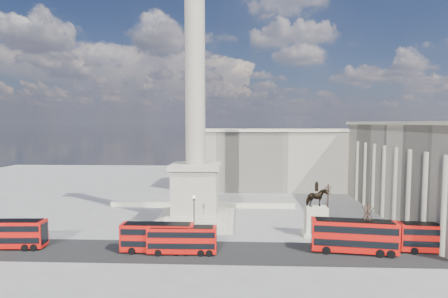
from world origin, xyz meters
TOP-DOWN VIEW (x-y plane):
  - ground at (0.00, 0.00)m, footprint 180.00×180.00m
  - asphalt_road at (5.00, -10.00)m, footprint 120.00×9.00m
  - nelsons_column at (0.00, 5.00)m, footprint 14.00×14.00m
  - balustrade_wall at (0.00, 16.00)m, footprint 40.00×0.60m
  - building_east at (45.00, 10.00)m, footprint 19.00×46.00m
  - building_northeast at (20.00, 40.00)m, footprint 51.00×17.00m
  - red_bus_a at (-3.47, -10.33)m, footprint 10.30×2.56m
  - red_bus_b at (0.08, -10.75)m, footprint 9.66×2.47m
  - red_bus_c at (24.16, -9.43)m, footprint 11.82×4.06m
  - red_bus_d at (35.91, -8.89)m, footprint 10.40×3.16m
  - red_bus_e at (-25.48, -9.79)m, footprint 10.47×2.94m
  - victorian_lamp at (0.79, -3.63)m, footprint 0.59×0.59m
  - equestrian_statue at (20.49, -1.88)m, footprint 4.32×3.24m
  - bare_tree_near at (26.11, -8.92)m, footprint 1.69×1.69m
  - bare_tree_mid at (38.52, 8.61)m, footprint 1.91×1.91m
  - bare_tree_far at (25.83, 11.78)m, footprint 1.58×1.58m
  - pedestrian_walking at (22.20, -3.59)m, footprint 0.83×0.70m
  - pedestrian_standing at (26.68, -6.50)m, footprint 0.99×0.94m
  - pedestrian_crossing at (3.25, -2.97)m, footprint 0.84×1.04m

SIDE VIEW (x-z plane):
  - ground at x=0.00m, z-range 0.00..0.00m
  - asphalt_road at x=5.00m, z-range 0.00..0.01m
  - balustrade_wall at x=0.00m, z-range 0.00..1.10m
  - pedestrian_standing at x=26.68m, z-range 0.00..1.61m
  - pedestrian_crossing at x=3.25m, z-range 0.00..1.66m
  - pedestrian_walking at x=22.20m, z-range 0.00..1.94m
  - red_bus_b at x=0.08m, z-range 0.10..4.00m
  - red_bus_d at x=35.91m, z-range 0.10..4.26m
  - red_bus_a at x=-3.47m, z-range 0.10..4.27m
  - red_bus_e at x=-25.48m, z-range 0.10..4.30m
  - red_bus_c at x=24.16m, z-range 0.12..4.81m
  - equestrian_statue at x=20.49m, z-range -1.33..7.58m
  - victorian_lamp at x=0.79m, z-range 0.61..7.44m
  - bare_tree_far at x=25.83m, z-range 1.85..8.28m
  - bare_tree_mid at x=38.52m, z-range 2.09..9.34m
  - bare_tree_near at x=26.11m, z-range 2.13..9.53m
  - building_northeast at x=20.00m, z-range 0.02..16.62m
  - building_east at x=45.00m, z-range 0.02..18.62m
  - nelsons_column at x=0.00m, z-range -12.01..37.84m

